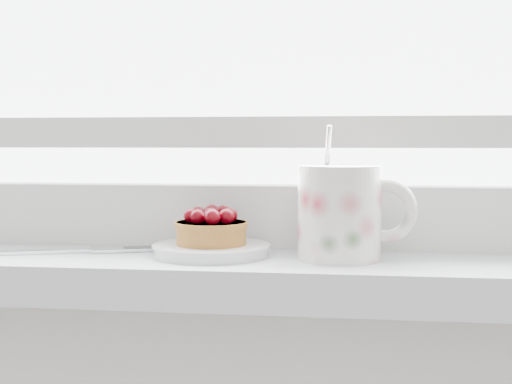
% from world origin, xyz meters
% --- Properties ---
extents(saucer, '(0.12, 0.12, 0.01)m').
position_xyz_m(saucer, '(-0.05, 1.89, 0.95)').
color(saucer, silver).
rests_on(saucer, windowsill).
extents(raspberry_tart, '(0.08, 0.08, 0.04)m').
position_xyz_m(raspberry_tart, '(-0.05, 1.89, 0.97)').
color(raspberry_tart, '#90571F').
rests_on(raspberry_tart, saucer).
extents(floral_mug, '(0.12, 0.09, 0.14)m').
position_xyz_m(floral_mug, '(0.08, 1.88, 0.99)').
color(floral_mug, silver).
rests_on(floral_mug, windowsill).
extents(fork, '(0.22, 0.10, 0.00)m').
position_xyz_m(fork, '(-0.23, 1.88, 0.94)').
color(fork, silver).
rests_on(fork, windowsill).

